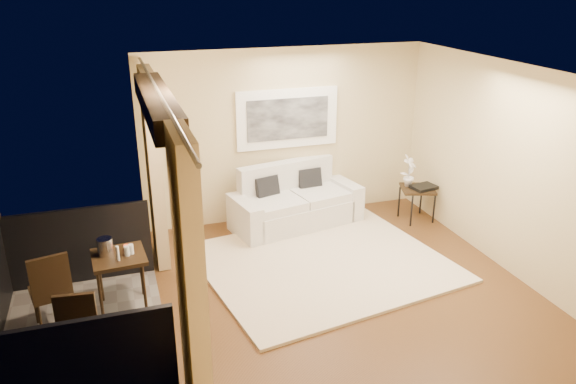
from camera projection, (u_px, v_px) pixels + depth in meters
floor at (346, 289)px, 7.06m from camera, size 5.00×5.00×0.00m
room_shell at (157, 103)px, 5.53m from camera, size 5.00×6.40×5.00m
balcony at (64, 325)px, 6.04m from camera, size 1.81×2.60×1.17m
curtains at (168, 213)px, 5.96m from camera, size 0.16×4.80×2.64m
artwork at (287, 119)px, 8.66m from camera, size 1.62×0.07×0.92m
rug at (323, 263)px, 7.67m from camera, size 3.55×3.21×0.04m
sofa at (294, 204)px, 8.79m from camera, size 2.13×1.24×0.96m
side_table at (418, 191)px, 8.89m from camera, size 0.63×0.63×0.55m
tray at (424, 187)px, 8.83m from camera, size 0.42×0.34×0.05m
orchid at (409, 171)px, 8.84m from camera, size 0.33×0.31×0.52m
bistro_table at (119, 262)px, 6.46m from camera, size 0.63×0.63×0.70m
balcony_chair_far at (51, 287)px, 6.06m from camera, size 0.50×0.50×0.96m
balcony_chair_near at (77, 333)px, 5.34m from camera, size 0.43×0.43×0.89m
ice_bucket at (105, 247)px, 6.41m from camera, size 0.18×0.18×0.20m
candle at (126, 248)px, 6.53m from camera, size 0.06×0.06×0.07m
vase at (118, 253)px, 6.27m from camera, size 0.04×0.04×0.18m
glass_a at (127, 251)px, 6.39m from camera, size 0.06×0.06×0.12m
glass_b at (131, 249)px, 6.44m from camera, size 0.06×0.06×0.12m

